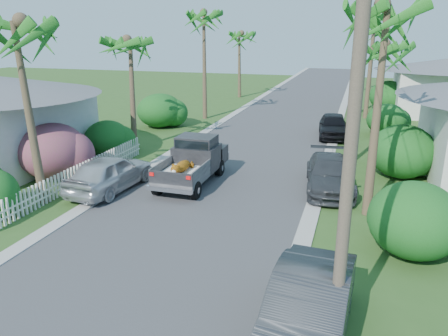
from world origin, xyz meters
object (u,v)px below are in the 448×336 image
(palm_r_a, at_px, (388,6))
(palm_r_c, at_px, (376,11))
(palm_r_d, at_px, (375,30))
(parked_car_rn, at_px, (307,312))
(palm_l_b, at_px, (129,41))
(palm_l_a, at_px, (17,22))
(palm_l_c, at_px, (204,13))
(utility_pole_a, at_px, (351,143))
(parked_car_rf, at_px, (333,126))
(parked_car_rm, at_px, (330,174))
(palm_l_d, at_px, (240,33))
(utility_pole_b, at_px, (361,74))
(parked_car_ln, at_px, (110,173))
(utility_pole_d, at_px, (364,50))
(palm_r_b, at_px, (383,45))
(pickup_truck, at_px, (195,160))
(utility_pole_c, at_px, (363,57))

(palm_r_a, distance_m, palm_r_c, 20.01)
(palm_r_d, bearing_deg, parked_car_rn, -92.04)
(palm_l_b, bearing_deg, palm_l_a, -86.19)
(palm_l_c, xyz_separation_m, utility_pole_a, (11.60, -24.00, -3.31))
(parked_car_rf, distance_m, palm_l_c, 12.95)
(parked_car_rn, bearing_deg, parked_car_rm, 94.78)
(palm_l_b, height_order, palm_l_d, palm_l_d)
(palm_l_a, height_order, utility_pole_b, utility_pole_b)
(utility_pole_b, bearing_deg, parked_car_ln, -142.03)
(palm_r_c, xyz_separation_m, utility_pole_a, (-0.60, -28.00, -3.51))
(parked_car_rf, bearing_deg, parked_car_ln, -128.65)
(parked_car_rn, height_order, utility_pole_d, utility_pole_d)
(parked_car_rm, distance_m, parked_car_ln, 9.52)
(parked_car_rn, height_order, parked_car_rm, parked_car_rn)
(parked_car_rf, xyz_separation_m, parked_car_ln, (-8.52, -13.14, 0.02))
(utility_pole_d, bearing_deg, utility_pole_b, -90.00)
(parked_car_rn, relative_size, palm_r_a, 0.55)
(palm_l_d, relative_size, palm_r_b, 1.07)
(palm_r_c, bearing_deg, palm_r_b, -87.92)
(parked_car_rm, xyz_separation_m, parked_car_rf, (-0.54, 10.22, 0.06))
(palm_r_a, bearing_deg, palm_l_c, 127.55)
(utility_pole_a, bearing_deg, utility_pole_d, 90.00)
(pickup_truck, height_order, palm_r_d, palm_r_d)
(palm_r_c, bearing_deg, parked_car_ln, -116.93)
(utility_pole_a, bearing_deg, pickup_truck, 125.89)
(utility_pole_c, bearing_deg, parked_car_ln, -113.60)
(pickup_truck, bearing_deg, palm_r_c, 67.81)
(palm_r_a, distance_m, palm_r_b, 9.12)
(pickup_truck, height_order, parked_car_ln, pickup_truck)
(parked_car_ln, height_order, palm_r_a, palm_r_a)
(palm_l_a, relative_size, palm_l_c, 0.89)
(palm_l_b, height_order, utility_pole_d, utility_pole_d)
(utility_pole_d, bearing_deg, parked_car_rf, -93.31)
(palm_l_a, distance_m, utility_pole_d, 41.77)
(pickup_truck, distance_m, palm_l_a, 8.93)
(parked_car_rn, bearing_deg, palm_r_d, 91.15)
(palm_l_c, xyz_separation_m, palm_r_c, (12.20, 4.00, 0.20))
(parked_car_ln, bearing_deg, utility_pole_d, -100.31)
(utility_pole_b, bearing_deg, palm_r_d, 88.09)
(utility_pole_a, bearing_deg, utility_pole_c, 90.00)
(parked_car_rm, relative_size, utility_pole_b, 0.54)
(palm_r_b, bearing_deg, parked_car_ln, -138.27)
(parked_car_rm, distance_m, palm_l_b, 13.31)
(parked_car_rf, distance_m, palm_r_a, 14.21)
(palm_r_a, height_order, palm_r_c, palm_r_c)
(palm_r_a, bearing_deg, parked_car_rf, 99.74)
(parked_car_rf, relative_size, palm_l_b, 0.61)
(utility_pole_c, bearing_deg, palm_l_b, -127.78)
(utility_pole_a, relative_size, utility_pole_c, 1.00)
(palm_r_b, xyz_separation_m, palm_r_c, (-0.40, 11.00, 2.16))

